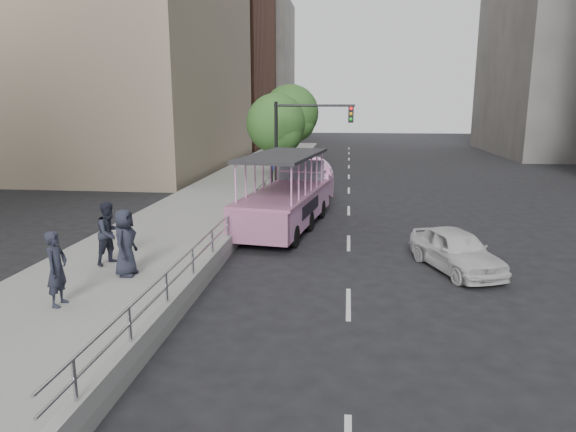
# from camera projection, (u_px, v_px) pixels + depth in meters

# --- Properties ---
(ground) EXTENTS (160.00, 160.00, 0.00)m
(ground) POSITION_uv_depth(u_px,v_px,m) (315.00, 277.00, 15.34)
(ground) COLOR black
(sidewalk) EXTENTS (5.50, 80.00, 0.30)m
(sidewalk) POSITION_uv_depth(u_px,v_px,m) (213.00, 205.00, 25.66)
(sidewalk) COLOR gray
(sidewalk) RESTS_ON ground
(kerb_wall) EXTENTS (0.24, 30.00, 0.36)m
(kerb_wall) POSITION_uv_depth(u_px,v_px,m) (228.00, 241.00, 17.53)
(kerb_wall) COLOR #9A9B96
(kerb_wall) RESTS_ON sidewalk
(guardrail) EXTENTS (0.07, 22.00, 0.71)m
(guardrail) POSITION_uv_depth(u_px,v_px,m) (227.00, 222.00, 17.39)
(guardrail) COLOR #BABABF
(guardrail) RESTS_ON kerb_wall
(duck_boat) EXTENTS (3.57, 9.66, 3.14)m
(duck_boat) POSITION_uv_depth(u_px,v_px,m) (291.00, 197.00, 21.95)
(duck_boat) COLOR black
(duck_boat) RESTS_ON ground
(car) EXTENTS (2.78, 4.16, 1.32)m
(car) POSITION_uv_depth(u_px,v_px,m) (456.00, 250.00, 15.84)
(car) COLOR silver
(car) RESTS_ON ground
(pedestrian_near) EXTENTS (0.45, 0.68, 1.84)m
(pedestrian_near) POSITION_uv_depth(u_px,v_px,m) (57.00, 269.00, 12.24)
(pedestrian_near) COLOR #212431
(pedestrian_near) RESTS_ON sidewalk
(pedestrian_mid) EXTENTS (1.07, 1.17, 1.93)m
(pedestrian_mid) POSITION_uv_depth(u_px,v_px,m) (110.00, 233.00, 15.47)
(pedestrian_mid) COLOR #212431
(pedestrian_mid) RESTS_ON sidewalk
(pedestrian_far) EXTENTS (0.61, 0.94, 1.92)m
(pedestrian_far) POSITION_uv_depth(u_px,v_px,m) (125.00, 243.00, 14.42)
(pedestrian_far) COLOR #212431
(pedestrian_far) RESTS_ON sidewalk
(parking_sign) EXTENTS (0.25, 0.61, 2.87)m
(parking_sign) POSITION_uv_depth(u_px,v_px,m) (272.00, 173.00, 24.97)
(parking_sign) COLOR black
(parking_sign) RESTS_ON ground
(traffic_signal) EXTENTS (4.20, 0.32, 5.20)m
(traffic_signal) POSITION_uv_depth(u_px,v_px,m) (299.00, 135.00, 26.92)
(traffic_signal) COLOR black
(traffic_signal) RESTS_ON ground
(street_tree_near) EXTENTS (3.52, 3.52, 5.72)m
(street_tree_near) POSITION_uv_depth(u_px,v_px,m) (277.00, 126.00, 30.36)
(street_tree_near) COLOR #39271A
(street_tree_near) RESTS_ON ground
(street_tree_far) EXTENTS (3.97, 3.97, 6.45)m
(street_tree_far) POSITION_uv_depth(u_px,v_px,m) (292.00, 115.00, 36.05)
(street_tree_far) COLOR #39271A
(street_tree_far) RESTS_ON ground
(midrise_brick) EXTENTS (18.00, 16.00, 26.00)m
(midrise_brick) POSITION_uv_depth(u_px,v_px,m) (192.00, 36.00, 61.18)
(midrise_brick) COLOR brown
(midrise_brick) RESTS_ON ground
(midrise_stone_b) EXTENTS (16.00, 14.00, 20.00)m
(midrise_stone_b) POSITION_uv_depth(u_px,v_px,m) (237.00, 71.00, 77.12)
(midrise_stone_b) COLOR gray
(midrise_stone_b) RESTS_ON ground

